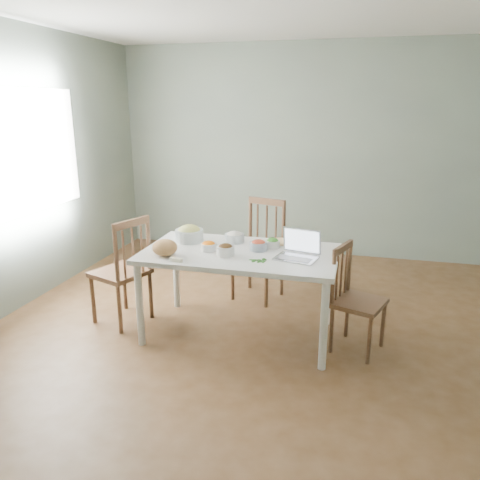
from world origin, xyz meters
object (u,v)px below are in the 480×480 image
(bread_boule, at_px, (165,248))
(bowl_squash, at_px, (189,233))
(chair_right, at_px, (359,300))
(laptop, at_px, (296,246))
(dining_table, at_px, (240,293))
(chair_far, at_px, (258,251))
(chair_left, at_px, (120,270))

(bread_boule, height_order, bowl_squash, bowl_squash)
(bowl_squash, bearing_deg, chair_right, -7.51)
(chair_right, distance_m, laptop, 0.68)
(dining_table, height_order, laptop, laptop)
(chair_right, height_order, bread_boule, bread_boule)
(chair_far, height_order, bowl_squash, chair_far)
(bowl_squash, height_order, laptop, laptop)
(dining_table, xyz_separation_m, chair_left, (-1.12, -0.02, 0.12))
(dining_table, bearing_deg, bread_boule, -155.63)
(chair_right, bearing_deg, bread_boule, 118.04)
(bread_boule, bearing_deg, chair_left, 156.95)
(chair_left, distance_m, chair_right, 2.12)
(chair_left, distance_m, bread_boule, 0.69)
(chair_left, bearing_deg, dining_table, 111.10)
(chair_far, relative_size, chair_right, 1.16)
(chair_far, height_order, chair_left, chair_far)
(chair_left, relative_size, laptop, 3.10)
(chair_left, relative_size, bread_boule, 4.85)
(chair_left, relative_size, chair_right, 1.14)
(chair_far, bearing_deg, chair_right, -24.47)
(laptop, bearing_deg, chair_far, 131.79)
(chair_far, xyz_separation_m, laptop, (0.51, -0.91, 0.36))
(dining_table, relative_size, chair_right, 1.85)
(chair_far, height_order, laptop, chair_far)
(laptop, bearing_deg, bowl_squash, 177.91)
(bread_boule, bearing_deg, chair_far, 63.79)
(bread_boule, distance_m, laptop, 1.07)
(chair_left, height_order, laptop, chair_left)
(chair_far, bearing_deg, bowl_squash, -111.32)
(dining_table, xyz_separation_m, chair_far, (-0.03, 0.83, 0.13))
(dining_table, height_order, chair_left, chair_left)
(chair_left, distance_m, bowl_squash, 0.72)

